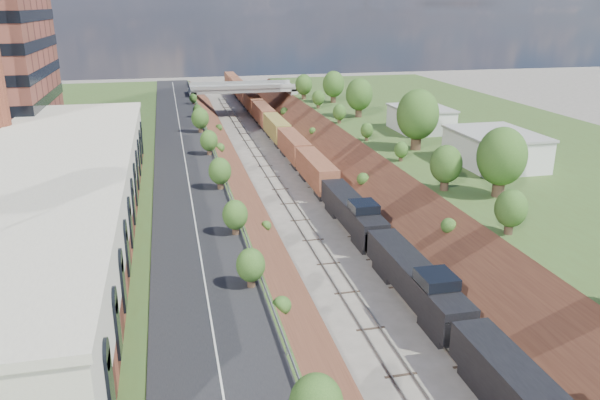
# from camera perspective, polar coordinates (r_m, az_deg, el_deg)

# --- Properties ---
(platform_left) EXTENTS (44.00, 180.00, 5.00)m
(platform_left) POSITION_cam_1_polar(r_m,az_deg,el_deg) (78.86, -23.73, 0.53)
(platform_left) COLOR #3C5221
(platform_left) RESTS_ON ground
(platform_right) EXTENTS (44.00, 180.00, 5.00)m
(platform_right) POSITION_cam_1_polar(r_m,az_deg,el_deg) (92.22, 20.75, 3.36)
(platform_right) COLOR #3C5221
(platform_right) RESTS_ON ground
(embankment_left) EXTENTS (10.00, 180.00, 10.00)m
(embankment_left) POSITION_cam_1_polar(r_m,az_deg,el_deg) (78.30, -7.54, -0.06)
(embankment_left) COLOR brown
(embankment_left) RESTS_ON ground
(embankment_right) EXTENTS (10.00, 180.00, 10.00)m
(embankment_right) POSITION_cam_1_polar(r_m,az_deg,el_deg) (83.02, 7.73, 1.02)
(embankment_right) COLOR brown
(embankment_right) RESTS_ON ground
(rail_left_track) EXTENTS (1.58, 180.00, 0.18)m
(rail_left_track) POSITION_cam_1_polar(r_m,az_deg,el_deg) (79.39, -1.51, 0.43)
(rail_left_track) COLOR gray
(rail_left_track) RESTS_ON ground
(rail_right_track) EXTENTS (1.58, 180.00, 0.18)m
(rail_right_track) POSITION_cam_1_polar(r_m,az_deg,el_deg) (80.51, 2.12, 0.69)
(rail_right_track) COLOR gray
(rail_right_track) RESTS_ON ground
(road) EXTENTS (8.00, 180.00, 0.10)m
(road) POSITION_cam_1_polar(r_m,az_deg,el_deg) (76.60, -11.06, 3.28)
(road) COLOR black
(road) RESTS_ON platform_left
(guardrail) EXTENTS (0.10, 171.00, 0.70)m
(guardrail) POSITION_cam_1_polar(r_m,az_deg,el_deg) (76.49, -8.00, 3.81)
(guardrail) COLOR #99999E
(guardrail) RESTS_ON platform_left
(commercial_building) EXTENTS (14.30, 62.30, 7.00)m
(commercial_building) POSITION_cam_1_polar(r_m,az_deg,el_deg) (55.52, -23.30, -0.07)
(commercial_building) COLOR brown
(commercial_building) RESTS_ON platform_left
(overpass) EXTENTS (24.50, 8.30, 7.40)m
(overpass) POSITION_cam_1_polar(r_m,az_deg,el_deg) (138.52, -5.61, 10.25)
(overpass) COLOR gray
(overpass) RESTS_ON ground
(white_building_near) EXTENTS (9.00, 12.00, 4.00)m
(white_building_near) POSITION_cam_1_polar(r_m,az_deg,el_deg) (79.61, 18.47, 4.69)
(white_building_near) COLOR silver
(white_building_near) RESTS_ON platform_right
(white_building_far) EXTENTS (8.00, 10.00, 3.60)m
(white_building_far) POSITION_cam_1_polar(r_m,az_deg,el_deg) (98.45, 11.68, 7.66)
(white_building_far) COLOR silver
(white_building_far) RESTS_ON platform_right
(tree_right_large) EXTENTS (5.25, 5.25, 7.61)m
(tree_right_large) POSITION_cam_1_polar(r_m,az_deg,el_deg) (65.81, 19.08, 3.99)
(tree_right_large) COLOR #473323
(tree_right_large) RESTS_ON platform_right
(tree_left_crest) EXTENTS (2.45, 2.45, 3.55)m
(tree_left_crest) POSITION_cam_1_polar(r_m,az_deg,el_deg) (38.76, -3.25, -8.78)
(tree_left_crest) COLOR #473323
(tree_left_crest) RESTS_ON platform_left
(freight_train) EXTENTS (2.83, 174.99, 4.55)m
(freight_train) POSITION_cam_1_polar(r_m,az_deg,el_deg) (110.98, -2.25, 6.98)
(freight_train) COLOR black
(freight_train) RESTS_ON ground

